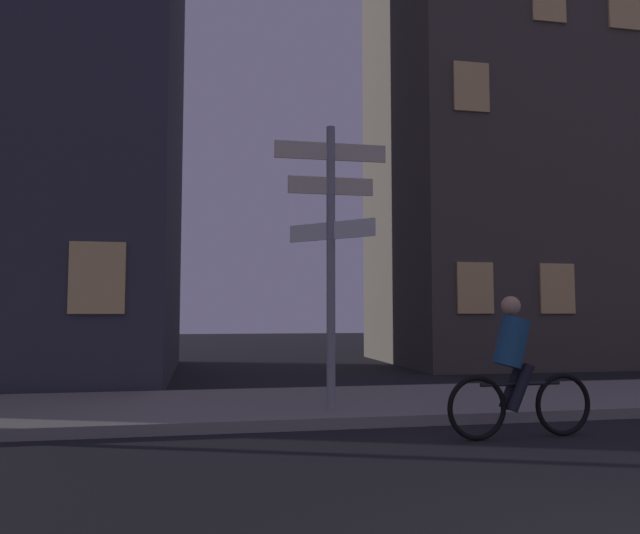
% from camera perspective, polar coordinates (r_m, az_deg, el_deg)
% --- Properties ---
extents(sidewalk_kerb, '(40.00, 3.14, 0.14)m').
position_cam_1_polar(sidewalk_kerb, '(9.48, 6.41, -12.43)').
color(sidewalk_kerb, gray).
rests_on(sidewalk_kerb, ground_plane).
extents(signpost, '(1.58, 1.00, 3.87)m').
position_cam_1_polar(signpost, '(8.44, 1.02, 2.73)').
color(signpost, gray).
rests_on(signpost, sidewalk_kerb).
extents(cyclist, '(1.82, 0.35, 1.61)m').
position_cam_1_polar(cyclist, '(7.43, 17.76, -9.26)').
color(cyclist, black).
rests_on(cyclist, ground_plane).
extents(building_right_block, '(8.44, 6.14, 17.45)m').
position_cam_1_polar(building_right_block, '(20.29, 18.48, 17.04)').
color(building_right_block, '#4C443D').
rests_on(building_right_block, ground_plane).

